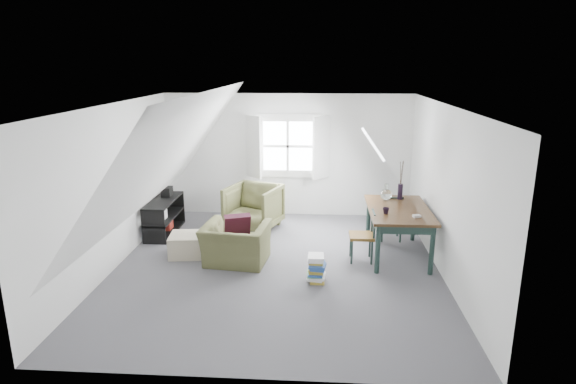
# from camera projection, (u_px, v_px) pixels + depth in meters

# --- Properties ---
(floor) EXTENTS (5.50, 5.50, 0.00)m
(floor) POSITION_uv_depth(u_px,v_px,m) (276.00, 267.00, 7.51)
(floor) COLOR #4F4E54
(floor) RESTS_ON ground
(ceiling) EXTENTS (5.50, 5.50, 0.00)m
(ceiling) POSITION_uv_depth(u_px,v_px,m) (275.00, 105.00, 6.86)
(ceiling) COLOR white
(ceiling) RESTS_ON wall_back
(wall_back) EXTENTS (5.00, 0.00, 5.00)m
(wall_back) POSITION_uv_depth(u_px,v_px,m) (288.00, 156.00, 9.83)
(wall_back) COLOR silver
(wall_back) RESTS_ON ground
(wall_front) EXTENTS (5.00, 0.00, 5.00)m
(wall_front) POSITION_uv_depth(u_px,v_px,m) (250.00, 265.00, 4.53)
(wall_front) COLOR silver
(wall_front) RESTS_ON ground
(wall_left) EXTENTS (0.00, 5.50, 5.50)m
(wall_left) POSITION_uv_depth(u_px,v_px,m) (113.00, 187.00, 7.34)
(wall_left) COLOR silver
(wall_left) RESTS_ON ground
(wall_right) EXTENTS (0.00, 5.50, 5.50)m
(wall_right) POSITION_uv_depth(u_px,v_px,m) (446.00, 193.00, 7.03)
(wall_right) COLOR silver
(wall_right) RESTS_ON ground
(slope_left) EXTENTS (3.19, 5.50, 4.48)m
(slope_left) POSITION_uv_depth(u_px,v_px,m) (172.00, 154.00, 7.14)
(slope_left) COLOR white
(slope_left) RESTS_ON wall_left
(slope_right) EXTENTS (3.19, 5.50, 4.48)m
(slope_right) POSITION_uv_depth(u_px,v_px,m) (382.00, 157.00, 6.95)
(slope_right) COLOR white
(slope_right) RESTS_ON wall_right
(dormer_window) EXTENTS (1.71, 0.35, 1.30)m
(dormer_window) POSITION_uv_depth(u_px,v_px,m) (288.00, 146.00, 9.71)
(dormer_window) COLOR white
(dormer_window) RESTS_ON wall_back
(skylight) EXTENTS (0.35, 0.75, 0.47)m
(skylight) POSITION_uv_depth(u_px,v_px,m) (373.00, 144.00, 8.21)
(skylight) COLOR white
(skylight) RESTS_ON slope_right
(armchair_near) EXTENTS (1.09, 0.98, 0.64)m
(armchair_near) POSITION_uv_depth(u_px,v_px,m) (236.00, 263.00, 7.67)
(armchair_near) COLOR #4C4E2A
(armchair_near) RESTS_ON floor
(armchair_far) EXTENTS (1.17, 1.19, 0.85)m
(armchair_far) POSITION_uv_depth(u_px,v_px,m) (254.00, 228.00, 9.27)
(armchair_far) COLOR #4C4E2A
(armchair_far) RESTS_ON floor
(throw_pillow) EXTENTS (0.47, 0.37, 0.43)m
(throw_pillow) POSITION_uv_depth(u_px,v_px,m) (237.00, 226.00, 7.67)
(throw_pillow) COLOR #3C1020
(throw_pillow) RESTS_ON armchair_near
(ottoman) EXTENTS (0.59, 0.59, 0.36)m
(ottoman) POSITION_uv_depth(u_px,v_px,m) (187.00, 245.00, 7.94)
(ottoman) COLOR tan
(ottoman) RESTS_ON floor
(dining_table) EXTENTS (0.97, 1.62, 0.81)m
(dining_table) POSITION_uv_depth(u_px,v_px,m) (398.00, 215.00, 7.80)
(dining_table) COLOR #352111
(dining_table) RESTS_ON floor
(demijohn) EXTENTS (0.20, 0.20, 0.28)m
(demijohn) POSITION_uv_depth(u_px,v_px,m) (386.00, 194.00, 8.19)
(demijohn) COLOR silver
(demijohn) RESTS_ON dining_table
(vase_twigs) EXTENTS (0.09, 0.09, 0.67)m
(vase_twigs) POSITION_uv_depth(u_px,v_px,m) (400.00, 191.00, 8.26)
(vase_twigs) COLOR black
(vase_twigs) RESTS_ON dining_table
(cup) EXTENTS (0.12, 0.12, 0.09)m
(cup) POSITION_uv_depth(u_px,v_px,m) (386.00, 214.00, 7.50)
(cup) COLOR black
(cup) RESTS_ON dining_table
(paper_box) EXTENTS (0.13, 0.11, 0.04)m
(paper_box) POSITION_uv_depth(u_px,v_px,m) (417.00, 216.00, 7.32)
(paper_box) COLOR white
(paper_box) RESTS_ON dining_table
(dining_chair_far) EXTENTS (0.40, 0.40, 0.84)m
(dining_chair_far) POSITION_uv_depth(u_px,v_px,m) (391.00, 216.00, 8.57)
(dining_chair_far) COLOR brown
(dining_chair_far) RESTS_ON floor
(dining_chair_near) EXTENTS (0.39, 0.39, 0.83)m
(dining_chair_near) POSITION_uv_depth(u_px,v_px,m) (364.00, 235.00, 7.66)
(dining_chair_near) COLOR brown
(dining_chair_near) RESTS_ON floor
(media_shelf) EXTENTS (0.42, 1.25, 0.64)m
(media_shelf) POSITION_uv_depth(u_px,v_px,m) (164.00, 218.00, 8.93)
(media_shelf) COLOR black
(media_shelf) RESTS_ON floor
(electronics_box) EXTENTS (0.17, 0.24, 0.19)m
(electronics_box) POSITION_uv_depth(u_px,v_px,m) (167.00, 192.00, 9.10)
(electronics_box) COLOR black
(electronics_box) RESTS_ON media_shelf
(magazine_stack) EXTENTS (0.29, 0.35, 0.39)m
(magazine_stack) POSITION_uv_depth(u_px,v_px,m) (316.00, 268.00, 6.98)
(magazine_stack) COLOR #B29933
(magazine_stack) RESTS_ON floor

